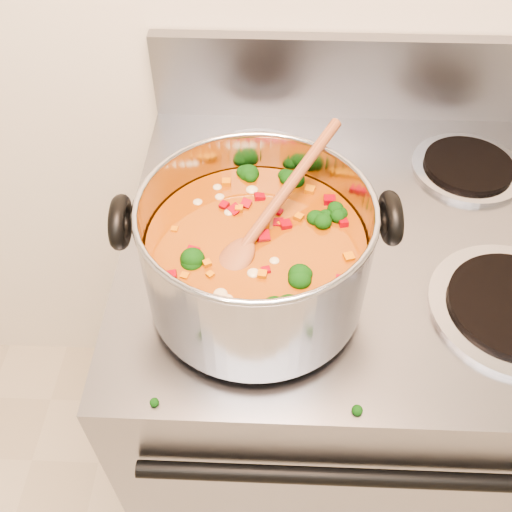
# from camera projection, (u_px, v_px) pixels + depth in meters

# --- Properties ---
(electric_range) EXTENTS (0.78, 0.71, 1.08)m
(electric_range) POSITION_uv_depth(u_px,v_px,m) (340.00, 373.00, 1.25)
(electric_range) COLOR gray
(electric_range) RESTS_ON ground
(stockpot) EXTENTS (0.36, 0.30, 0.18)m
(stockpot) POSITION_uv_depth(u_px,v_px,m) (256.00, 255.00, 0.75)
(stockpot) COLOR #A3A3AB
(stockpot) RESTS_ON electric_range
(wooden_spoon) EXTENTS (0.17, 0.24, 0.10)m
(wooden_spoon) POSITION_uv_depth(u_px,v_px,m) (263.00, 222.00, 0.72)
(wooden_spoon) COLOR brown
(wooden_spoon) RESTS_ON stockpot
(cooktop_crumbs) EXTENTS (0.37, 0.19, 0.01)m
(cooktop_crumbs) POSITION_uv_depth(u_px,v_px,m) (187.00, 336.00, 0.77)
(cooktop_crumbs) COLOR black
(cooktop_crumbs) RESTS_ON electric_range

